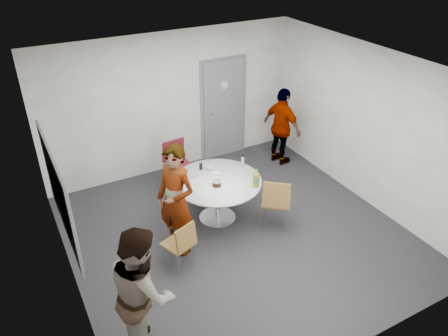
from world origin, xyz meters
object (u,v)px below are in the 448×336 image
whiteboard (59,193)px  table (219,186)px  chair_near_right (276,199)px  person_main (176,201)px  door (223,109)px  person_left (143,292)px  person_right (282,127)px  chair_near_left (181,242)px  chair_far (177,160)px

whiteboard → table: (2.41, 0.32, -0.81)m
chair_near_right → person_main: 1.62m
door → person_left: door is taller
person_left → person_right: bearing=-47.4°
whiteboard → chair_near_right: (3.08, -0.35, -0.88)m
chair_near_left → person_right: size_ratio=0.49×
table → person_left: person_left is taller
person_left → chair_near_left: bearing=-35.2°
table → person_left: (-1.90, -1.82, 0.22)m
chair_near_right → person_right: person_right is taller
whiteboard → table: whiteboard is taller
table → person_main: (-0.90, -0.39, 0.24)m
whiteboard → table: bearing=7.5°
chair_near_right → person_right: bearing=91.6°
chair_near_left → person_main: 0.60m
door → whiteboard: size_ratio=1.12×
chair_near_left → person_main: person_main is taller
person_main → chair_near_right: bearing=52.9°
whiteboard → door: bearing=32.7°
chair_far → person_left: bearing=55.5°
chair_near_right → chair_far: size_ratio=0.98×
chair_far → person_main: bearing=61.5°
chair_near_right → person_left: (-2.57, -1.15, 0.30)m
chair_far → person_right: (2.22, -0.13, 0.22)m
person_left → person_right: (3.90, 2.92, -0.07)m
chair_far → person_main: person_main is taller
chair_near_left → door: bearing=31.7°
person_right → door: bearing=32.9°
door → person_main: size_ratio=1.20×
chair_near_right → table: bearing=173.3°
whiteboard → person_right: bearing=17.8°
person_main → chair_near_left: bearing=-42.9°
door → chair_near_left: (-2.17, -2.77, -0.55)m
whiteboard → chair_near_right: 3.22m
table → person_right: size_ratio=0.90×
door → table: door is taller
door → chair_near_left: size_ratio=2.70×
chair_near_right → chair_near_left: bearing=-136.9°
table → chair_near_left: bearing=-141.8°
whiteboard → person_left: 1.69m
whiteboard → person_left: whiteboard is taller
whiteboard → chair_near_left: whiteboard is taller
whiteboard → person_right: (4.41, 1.42, -0.66)m
person_main → person_left: bearing=-61.9°
person_main → whiteboard: bearing=-119.7°
chair_far → person_main: 1.78m
door → chair_near_right: 2.72m
person_left → table: bearing=-40.5°
whiteboard → person_main: bearing=-2.7°
person_main → chair_far: bearing=130.1°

